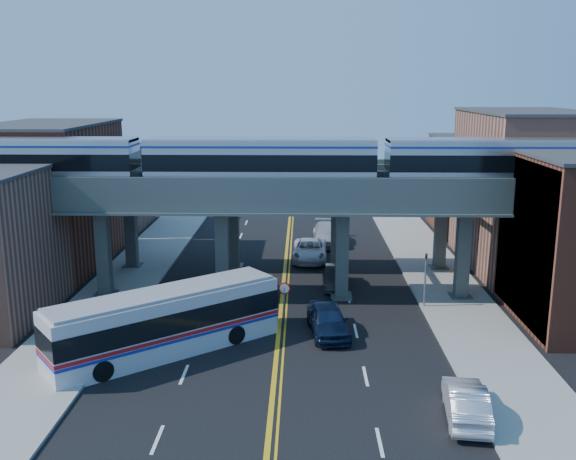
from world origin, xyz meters
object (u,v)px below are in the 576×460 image
Objects in this scene: car_parked_curb at (466,402)px; stop_sign at (284,296)px; car_lane_a at (328,320)px; transit_train at (261,162)px; car_lane_b at (336,277)px; traffic_signal at (425,274)px; transit_bus at (166,322)px; car_lane_d at (328,234)px; car_lane_c at (310,250)px.

stop_sign is at bearing -46.97° from car_parked_curb.
car_lane_a is at bearing -53.01° from car_parked_curb.
transit_train is 10.03× the size of car_lane_b.
traffic_signal is at bearing -86.60° from car_parked_curb.
car_lane_b is (5.15, 2.32, -8.46)m from transit_train.
stop_sign is 0.22× the size of transit_bus.
stop_sign is 0.56× the size of car_parked_curb.
transit_bus is (-15.11, -7.27, -0.61)m from traffic_signal.
traffic_signal is 0.66× the size of car_lane_d.
transit_bus reaches higher than car_lane_d.
car_lane_c is at bearing 107.92° from car_lane_b.
stop_sign reaches higher than car_lane_d.
car_lane_a is 0.87× the size of car_lane_c.
car_parked_curb is at bearing -58.56° from transit_train.
stop_sign is 9.41m from traffic_signal.
transit_train is 8.98× the size of car_lane_a.
stop_sign is 8.17m from car_lane_b.
car_lane_c is at bearing 28.97° from transit_bus.
car_lane_b is 12.89m from car_lane_d.
stop_sign is 20.50m from car_lane_d.
car_lane_b is at bearing 24.23° from transit_train.
car_lane_b is (9.69, 11.59, -0.94)m from transit_bus.
transit_bus is 2.30× the size of car_lane_a.
car_lane_a is 1.12× the size of car_lane_b.
transit_train is 7.37× the size of car_lane_d.
car_lane_a is 1.08× the size of car_parked_curb.
transit_bus is at bearing -112.27° from car_lane_d.
transit_bus is 9.22m from car_lane_a.
car_lane_b is 18.89m from car_parked_curb.
car_lane_b is (3.48, 7.32, -1.01)m from stop_sign.
stop_sign is at bearing 142.02° from car_lane_a.
transit_bus reaches higher than car_lane_c.
car_lane_a is at bearing -93.04° from car_lane_d.
transit_train is at bearing -109.23° from car_lane_d.
transit_train is 10.17m from car_lane_b.
stop_sign is 3.10m from car_lane_a.
car_lane_b is 0.74× the size of car_lane_d.
stop_sign is at bearing -3.87° from transit_bus.
car_lane_d is at bearing 71.69° from transit_train.
car_parked_curb is (6.44, -25.58, -0.04)m from car_lane_c.
transit_train reaches higher than traffic_signal.
traffic_signal reaches higher than stop_sign.
stop_sign reaches higher than car_parked_curb.
car_lane_c is 5.87m from car_lane_d.
car_lane_a is at bearing -20.92° from transit_bus.
car_lane_d is (5.03, 15.21, -8.31)m from transit_train.
car_lane_a is at bearing -84.91° from car_lane_c.
car_lane_c is at bearing 83.48° from stop_sign.
transit_bus reaches higher than car_lane_a.
car_lane_b is at bearing -69.17° from car_parked_curb.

